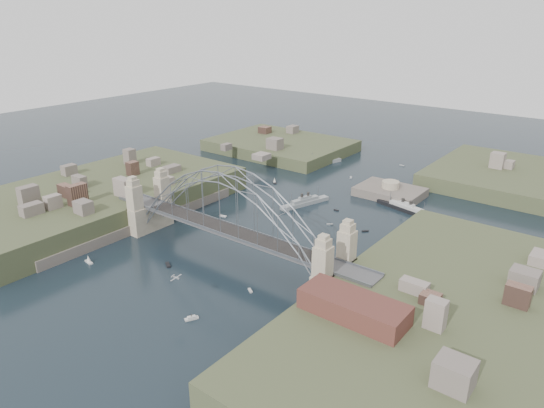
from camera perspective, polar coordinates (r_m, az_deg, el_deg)
The scene contains 26 objects.
ground at distance 131.77m, azimuth -4.85°, elevation -6.30°, with size 500.00×500.00×0.00m, color black.
bridge at distance 126.57m, azimuth -5.02°, elevation -1.35°, with size 84.00×13.80×24.60m.
shore_west at distance 172.11m, azimuth -19.08°, elevation 0.05°, with size 50.50×90.00×12.00m.
shore_east at distance 105.86m, azimuth 19.40°, elevation -13.88°, with size 50.50×90.00×12.00m.
headland_nw at distance 233.10m, azimuth 0.99°, elevation 6.25°, with size 60.00×45.00×9.00m, color #40482A.
headland_ne at distance 206.25m, azimuth 27.76°, elevation 1.81°, with size 70.00×55.00×9.50m, color #40482A.
fort_island at distance 180.06m, azimuth 13.31°, elevation 0.81°, with size 22.00×16.00×9.40m.
wharf_shed at distance 94.51m, azimuth 9.33°, elevation -11.56°, with size 20.00×8.00×4.00m, color #592D26.
finger_pier at distance 92.52m, azimuth 1.62°, elevation -19.24°, with size 4.00×22.00×1.40m, color #4D4D4F.
naval_cruiser_near at distance 167.12m, azimuth 3.78°, elevation 0.19°, with size 8.00×18.84×5.68m.
naval_cruiser_far at distance 212.96m, azimuth 5.80°, elevation 4.82°, with size 8.95×17.97×6.17m.
ocean_liner at distance 167.18m, azimuth 15.12°, elevation -0.54°, with size 22.09×7.99×5.40m.
aeroplane at distance 108.15m, azimuth -11.02°, elevation -8.25°, with size 1.83×3.37×0.49m.
small_boat_a at distance 158.22m, azimuth -5.63°, elevation -1.39°, with size 2.58×1.24×0.45m.
small_boat_b at distance 152.46m, azimuth 6.62°, elevation -2.34°, with size 1.86×1.55×0.45m.
small_boat_c at distance 130.90m, azimuth -11.84°, elevation -6.84°, with size 2.93×2.26×0.45m.
small_boat_d at distance 149.51m, azimuth 10.63°, elevation -3.07°, with size 1.84×1.91×0.45m.
small_boat_e at distance 188.32m, azimuth 0.29°, elevation 2.64°, with size 3.16×3.13×2.38m.
small_boat_f at distance 163.43m, azimuth 7.37°, elevation -0.72°, with size 1.69×0.65×0.45m.
small_boat_g at distance 108.94m, azimuth -9.20°, elevation -12.79°, with size 2.21×3.04×1.43m.
small_boat_h at distance 196.63m, azimuth 9.02°, elevation 3.01°, with size 1.73×2.32×0.45m.
small_boat_i at distance 131.31m, azimuth 9.21°, elevation -6.55°, with size 0.93×2.37×0.45m.
small_boat_j at distance 137.57m, azimuth -20.27°, elevation -6.05°, with size 3.05×1.38×2.38m.
small_boat_k at distance 216.57m, azimuth 14.66°, elevation 4.28°, with size 2.24×1.11×0.45m.
small_boat_l at distance 176.27m, azimuth -7.83°, elevation 1.14°, with size 2.25×2.84×2.38m.
small_boat_m at distance 117.33m, azimuth -2.51°, elevation -9.88°, with size 1.92×1.53×0.45m.
Camera 1 is at (80.32, -84.99, 60.73)m, focal length 32.86 mm.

